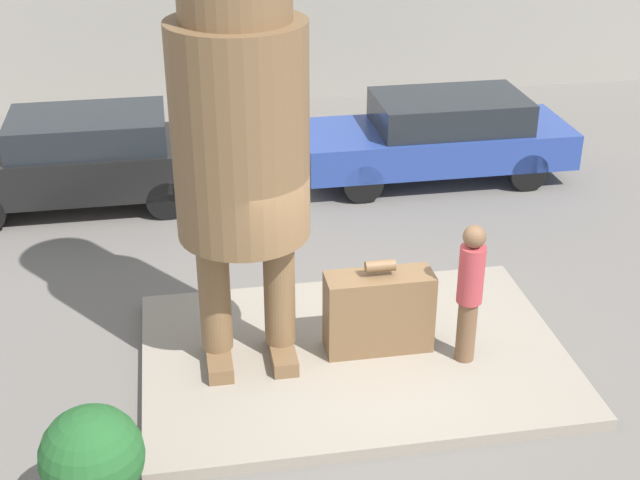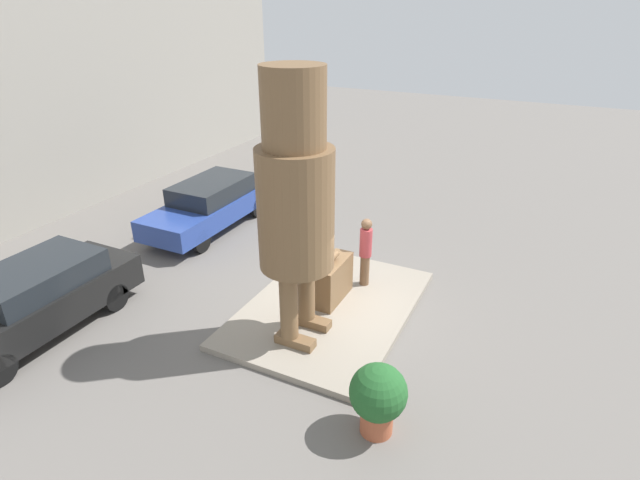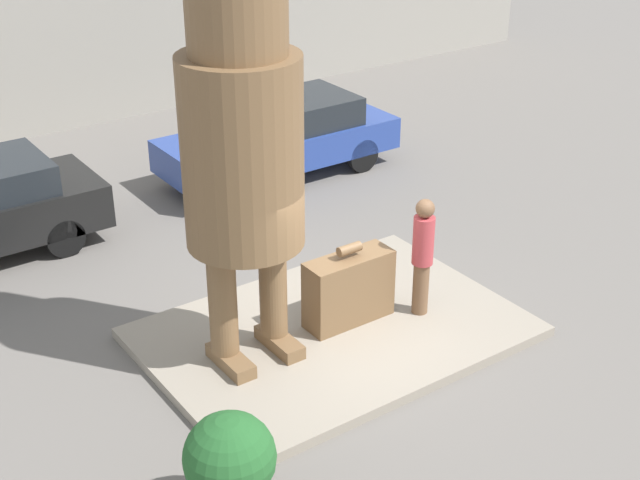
{
  "view_description": "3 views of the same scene",
  "coord_description": "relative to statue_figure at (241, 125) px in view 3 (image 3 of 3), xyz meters",
  "views": [
    {
      "loc": [
        -1.96,
        -8.77,
        6.22
      ],
      "look_at": [
        -0.44,
        -0.1,
        1.74
      ],
      "focal_mm": 50.0,
      "sensor_mm": 36.0,
      "label": 1
    },
    {
      "loc": [
        -8.85,
        -4.1,
        6.54
      ],
      "look_at": [
        -0.84,
        -0.16,
        2.22
      ],
      "focal_mm": 28.0,
      "sensor_mm": 36.0,
      "label": 2
    },
    {
      "loc": [
        -6.19,
        -8.45,
        6.81
      ],
      "look_at": [
        -0.3,
        -0.1,
        1.64
      ],
      "focal_mm": 50.0,
      "sensor_mm": 36.0,
      "label": 3
    }
  ],
  "objects": [
    {
      "name": "ground_plane",
      "position": [
        1.26,
        -0.14,
        -3.32
      ],
      "size": [
        60.0,
        60.0,
        0.0
      ],
      "primitive_type": "plane",
      "color": "slate"
    },
    {
      "name": "pedestal",
      "position": [
        1.26,
        -0.14,
        -3.25
      ],
      "size": [
        5.06,
        3.53,
        0.14
      ],
      "color": "gray",
      "rests_on": "ground_plane"
    },
    {
      "name": "statue_figure",
      "position": [
        0.0,
        0.0,
        0.0
      ],
      "size": [
        1.47,
        1.47,
        5.43
      ],
      "color": "brown",
      "rests_on": "pedestal"
    },
    {
      "name": "giant_suitcase",
      "position": [
        1.55,
        -0.09,
        -2.67
      ],
      "size": [
        1.28,
        0.46,
        1.19
      ],
      "color": "brown",
      "rests_on": "pedestal"
    },
    {
      "name": "tourist",
      "position": [
        2.52,
        -0.5,
        -2.22
      ],
      "size": [
        0.3,
        0.3,
        1.76
      ],
      "color": "brown",
      "rests_on": "pedestal"
    },
    {
      "name": "parked_car_blue",
      "position": [
        3.88,
        5.22,
        -2.52
      ],
      "size": [
        4.69,
        1.76,
        1.5
      ],
      "rotation": [
        0.0,
        0.0,
        3.14
      ],
      "color": "#284293",
      "rests_on": "ground_plane"
    },
    {
      "name": "planter_pot",
      "position": [
        -1.65,
        -2.37,
        -2.57
      ],
      "size": [
        0.96,
        0.96,
        1.31
      ],
      "color": "#AD5638",
      "rests_on": "ground_plane"
    }
  ]
}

